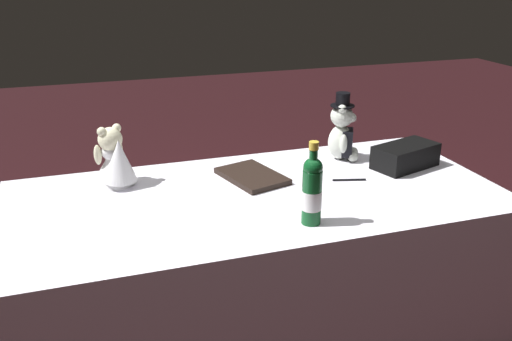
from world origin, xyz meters
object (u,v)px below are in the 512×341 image
at_px(teddy_bear_groom, 343,132).
at_px(teddy_bear_bride, 114,160).
at_px(signing_pen, 348,180).
at_px(guestbook, 252,176).
at_px(gift_case_black, 405,156).
at_px(champagne_bottle, 312,190).

relative_size(teddy_bear_groom, teddy_bear_bride, 1.25).
relative_size(teddy_bear_groom, signing_pen, 2.17).
bearing_deg(signing_pen, guestbook, 158.47).
bearing_deg(signing_pen, gift_case_black, 12.54).
bearing_deg(gift_case_black, champagne_bottle, -148.37).
height_order(signing_pen, guestbook, guestbook).
distance_m(teddy_bear_bride, champagne_bottle, 0.85).
relative_size(signing_pen, gift_case_black, 0.45).
relative_size(teddy_bear_groom, guestbook, 1.04).
distance_m(champagne_bottle, signing_pen, 0.45).
distance_m(teddy_bear_groom, signing_pen, 0.30).
relative_size(teddy_bear_bride, guestbook, 0.83).
distance_m(teddy_bear_bride, gift_case_black, 1.26).
xyz_separation_m(teddy_bear_bride, guestbook, (0.55, -0.11, -0.09)).
bearing_deg(gift_case_black, teddy_bear_bride, 171.17).
distance_m(teddy_bear_groom, champagne_bottle, 0.70).
xyz_separation_m(champagne_bottle, signing_pen, (0.31, 0.31, -0.12)).
xyz_separation_m(signing_pen, guestbook, (-0.38, 0.15, 0.01)).
xyz_separation_m(teddy_bear_bride, signing_pen, (0.93, -0.26, -0.10)).
bearing_deg(guestbook, gift_case_black, -22.56).
distance_m(gift_case_black, guestbook, 0.70).
relative_size(teddy_bear_groom, champagne_bottle, 1.04).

